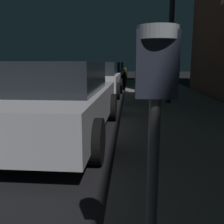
{
  "coord_description": "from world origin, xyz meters",
  "views": [
    {
      "loc": [
        4.19,
        -1.06,
        1.41
      ],
      "look_at": [
        4.01,
        1.53,
        0.9
      ],
      "focal_mm": 40.57,
      "sensor_mm": 36.0,
      "label": 1
    }
  ],
  "objects": [
    {
      "name": "car_silver",
      "position": [
        2.85,
        3.65,
        0.71
      ],
      "size": [
        2.06,
        4.48,
        1.43
      ],
      "color": "#B7B7BF",
      "rests_on": "ground"
    },
    {
      "name": "car_blue",
      "position": [
        2.85,
        15.82,
        0.7
      ],
      "size": [
        2.0,
        4.25,
        1.43
      ],
      "color": "navy",
      "rests_on": "ground"
    },
    {
      "name": "car_white",
      "position": [
        2.85,
        9.93,
        0.7
      ],
      "size": [
        2.0,
        4.09,
        1.43
      ],
      "color": "silver",
      "rests_on": "ground"
    },
    {
      "name": "car_yellow_cab",
      "position": [
        2.85,
        21.76,
        0.72
      ],
      "size": [
        2.27,
        4.24,
        1.43
      ],
      "color": "gold",
      "rests_on": "ground"
    },
    {
      "name": "parking_meter",
      "position": [
        4.31,
        0.12,
        1.23
      ],
      "size": [
        0.19,
        0.19,
        1.42
      ],
      "color": "#59595B",
      "rests_on": "sidewalk"
    }
  ]
}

